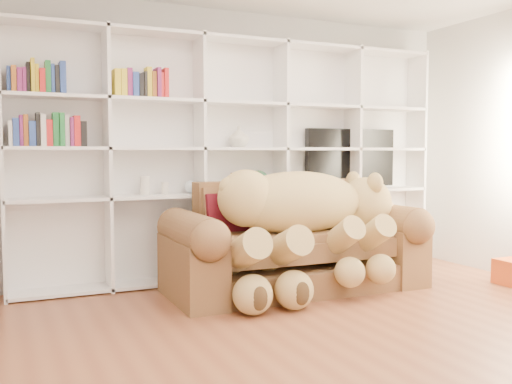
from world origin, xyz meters
name	(u,v)px	position (x,y,z in m)	size (l,w,h in m)	color
floor	(380,347)	(0.00, 0.00, 0.00)	(5.00, 5.00, 0.00)	brown
wall_back	(234,144)	(0.00, 2.50, 1.35)	(5.00, 0.02, 2.70)	silver
bookshelf	(217,148)	(-0.24, 2.36, 1.31)	(4.43, 0.35, 2.40)	white
sofa	(294,249)	(0.25, 1.65, 0.37)	(2.35, 1.02, 0.99)	brown
teddy_bear	(303,215)	(0.23, 1.45, 0.71)	(1.92, 1.01, 1.11)	tan
throw_pillow	(226,215)	(-0.36, 1.81, 0.69)	(0.39, 0.13, 0.39)	#540E0F
tv	(350,159)	(1.33, 2.35, 1.19)	(1.11, 0.18, 0.66)	black
picture_frame	(238,182)	(-0.04, 2.30, 0.97)	(0.15, 0.03, 0.19)	brown
green_vase	(258,181)	(0.19, 2.30, 0.97)	(0.22, 0.22, 0.22)	#2B5438
figurine_tall	(145,186)	(-0.98, 2.30, 0.95)	(0.09, 0.09, 0.18)	silver
figurine_short	(165,188)	(-0.79, 2.30, 0.92)	(0.07, 0.07, 0.12)	silver
snow_globe	(191,187)	(-0.53, 2.30, 0.93)	(0.13, 0.13, 0.13)	silver
shelf_vase	(239,137)	(-0.03, 2.30, 1.42)	(0.20, 0.20, 0.21)	beige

